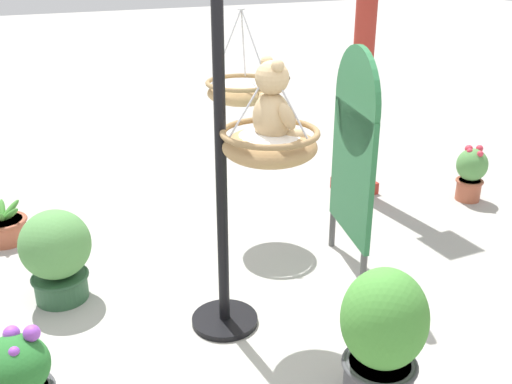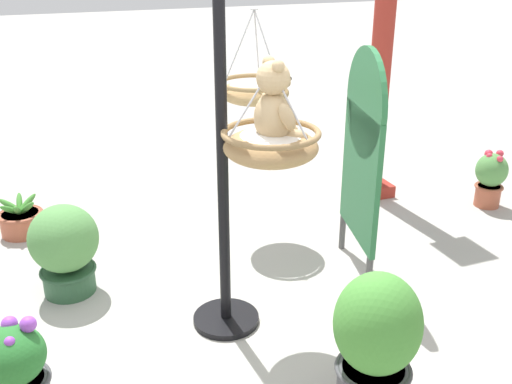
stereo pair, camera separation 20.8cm
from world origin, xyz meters
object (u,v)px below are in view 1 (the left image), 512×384
object	(u,v)px
greenhouse_pillar_left	(363,60)
display_sign_board	(354,145)
potted_plant_fern_front	(382,337)
potted_plant_bushy_green	(18,382)
hanging_basket_left_high	(242,91)
display_pole_central	(222,214)
hanging_basket_with_teddy	(270,144)
potted_plant_flowering_red	(56,253)
teddy_bear	(274,107)
potted_plant_small_succulent	(5,227)
potted_plant_conical_shrub	(471,172)

from	to	relation	value
greenhouse_pillar_left	display_sign_board	distance (m)	1.59
potted_plant_fern_front	potted_plant_bushy_green	xyz separation A→B (m)	(-0.66, -1.77, -0.17)
hanging_basket_left_high	display_sign_board	xyz separation A→B (m)	(0.93, 0.47, -0.24)
potted_plant_bushy_green	potted_plant_fern_front	bearing A→B (deg)	69.53
display_pole_central	hanging_basket_with_teddy	distance (m)	0.55
potted_plant_fern_front	potted_plant_flowering_red	xyz separation A→B (m)	(-1.82, -1.42, -0.08)
teddy_bear	potted_plant_fern_front	xyz separation A→B (m)	(0.90, 0.20, -1.04)
greenhouse_pillar_left	potted_plant_bushy_green	size ratio (longest dim) A/B	4.76
teddy_bear	potted_plant_bushy_green	bearing A→B (deg)	-81.42
potted_plant_bushy_green	hanging_basket_left_high	bearing A→B (deg)	129.21
greenhouse_pillar_left	potted_plant_small_succulent	xyz separation A→B (m)	(-0.33, -3.30, -1.20)
teddy_bear	potted_plant_small_succulent	bearing A→B (deg)	-143.11
hanging_basket_left_high	hanging_basket_with_teddy	bearing A→B (deg)	-17.24
hanging_basket_with_teddy	hanging_basket_left_high	bearing A→B (deg)	162.76
potted_plant_flowering_red	display_sign_board	distance (m)	2.23
potted_plant_flowering_red	display_sign_board	bearing A→B (deg)	77.16
display_sign_board	teddy_bear	bearing A→B (deg)	-63.09
teddy_bear	greenhouse_pillar_left	size ratio (longest dim) A/B	0.18
hanging_basket_with_teddy	teddy_bear	xyz separation A→B (m)	(-0.00, 0.02, 0.22)
teddy_bear	potted_plant_small_succulent	size ratio (longest dim) A/B	1.29
potted_plant_small_succulent	display_sign_board	distance (m)	3.00
display_pole_central	greenhouse_pillar_left	xyz separation A→B (m)	(-1.55, 2.06, 0.53)
display_pole_central	potted_plant_conical_shrub	bearing A→B (deg)	106.73
teddy_bear	display_sign_board	bearing A→B (deg)	116.91
potted_plant_small_succulent	hanging_basket_left_high	bearing A→B (deg)	71.34
display_pole_central	potted_plant_small_succulent	world-z (taller)	display_pole_central
greenhouse_pillar_left	potted_plant_small_succulent	size ratio (longest dim) A/B	7.17
hanging_basket_with_teddy	display_sign_board	size ratio (longest dim) A/B	0.34
potted_plant_conical_shrub	display_pole_central	bearing A→B (deg)	-73.27
hanging_basket_with_teddy	potted_plant_fern_front	xyz separation A→B (m)	(0.90, 0.22, -0.83)
teddy_bear	hanging_basket_left_high	bearing A→B (deg)	163.66
hanging_basket_with_teddy	potted_plant_fern_front	size ratio (longest dim) A/B	0.70
hanging_basket_with_teddy	hanging_basket_left_high	world-z (taller)	hanging_basket_left_high
teddy_bear	potted_plant_fern_front	world-z (taller)	teddy_bear
potted_plant_fern_front	potted_plant_bushy_green	world-z (taller)	potted_plant_fern_front
hanging_basket_with_teddy	potted_plant_fern_front	world-z (taller)	hanging_basket_with_teddy
display_pole_central	potted_plant_flowering_red	bearing A→B (deg)	-129.24
potted_plant_fern_front	potted_plant_bushy_green	bearing A→B (deg)	-110.47
potted_plant_fern_front	potted_plant_bushy_green	distance (m)	1.90
display_sign_board	potted_plant_bushy_green	bearing A→B (deg)	-74.46
teddy_bear	display_sign_board	size ratio (longest dim) A/B	0.29
hanging_basket_left_high	potted_plant_small_succulent	bearing A→B (deg)	-108.66
hanging_basket_with_teddy	display_pole_central	bearing A→B (deg)	-120.96
potted_plant_fern_front	hanging_basket_with_teddy	bearing A→B (deg)	-165.96
hanging_basket_left_high	greenhouse_pillar_left	size ratio (longest dim) A/B	0.27
hanging_basket_with_teddy	potted_plant_flowering_red	xyz separation A→B (m)	(-0.92, -1.19, -0.91)
display_pole_central	hanging_basket_left_high	size ratio (longest dim) A/B	3.40
teddy_bear	potted_plant_flowering_red	distance (m)	1.89
greenhouse_pillar_left	potted_plant_flowering_red	bearing A→B (deg)	-75.47
teddy_bear	potted_plant_conical_shrub	size ratio (longest dim) A/B	0.90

